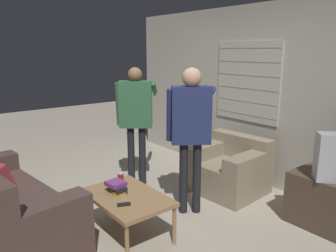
% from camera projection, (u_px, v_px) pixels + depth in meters
% --- Properties ---
extents(ground_plane, '(16.00, 16.00, 0.00)m').
position_uv_depth(ground_plane, '(136.00, 217.00, 3.86)').
color(ground_plane, '#B2A893').
extents(wall_back, '(5.20, 0.08, 2.55)m').
position_uv_depth(wall_back, '(250.00, 95.00, 4.80)').
color(wall_back, '#BCB7A8').
rests_on(wall_back, ground_plane).
extents(couch_blue, '(2.01, 1.07, 0.92)m').
position_uv_depth(couch_blue, '(2.00, 208.00, 3.36)').
color(couch_blue, '#4C3833').
rests_on(couch_blue, ground_plane).
extents(armchair_beige, '(0.99, 0.89, 0.75)m').
position_uv_depth(armchair_beige, '(229.00, 169.00, 4.54)').
color(armchair_beige, gray).
rests_on(armchair_beige, ground_plane).
extents(coffee_table, '(0.95, 0.63, 0.46)m').
position_uv_depth(coffee_table, '(127.00, 199.00, 3.39)').
color(coffee_table, '#9E754C').
rests_on(coffee_table, ground_plane).
extents(person_left_standing, '(0.56, 0.83, 1.69)m').
position_uv_depth(person_left_standing, '(136.00, 111.00, 4.58)').
color(person_left_standing, black).
rests_on(person_left_standing, ground_plane).
extents(person_right_standing, '(0.57, 0.81, 1.73)m').
position_uv_depth(person_right_standing, '(191.00, 123.00, 3.75)').
color(person_right_standing, black).
rests_on(person_right_standing, ground_plane).
extents(book_stack, '(0.25, 0.19, 0.12)m').
position_uv_depth(book_stack, '(116.00, 187.00, 3.45)').
color(book_stack, gold).
rests_on(book_stack, coffee_table).
extents(soda_can, '(0.07, 0.07, 0.13)m').
position_uv_depth(soda_can, '(121.00, 179.00, 3.66)').
color(soda_can, red).
rests_on(soda_can, coffee_table).
extents(spare_remote, '(0.09, 0.14, 0.02)m').
position_uv_depth(spare_remote, '(124.00, 204.00, 3.16)').
color(spare_remote, black).
rests_on(spare_remote, coffee_table).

